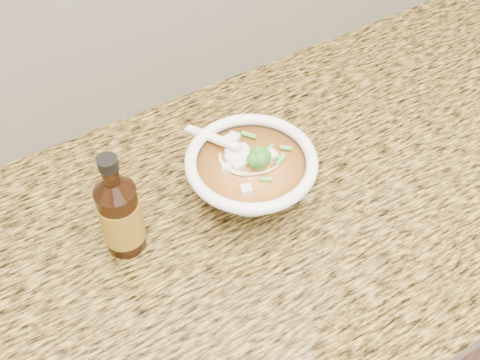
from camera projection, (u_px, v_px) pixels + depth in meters
counter_slab at (203, 245)px, 0.93m from camera, size 4.00×0.68×0.04m
soup_bowl at (251, 177)px, 0.94m from camera, size 0.20×0.23×0.11m
hot_sauce_bottle at (120, 215)px, 0.86m from camera, size 0.07×0.07×0.19m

